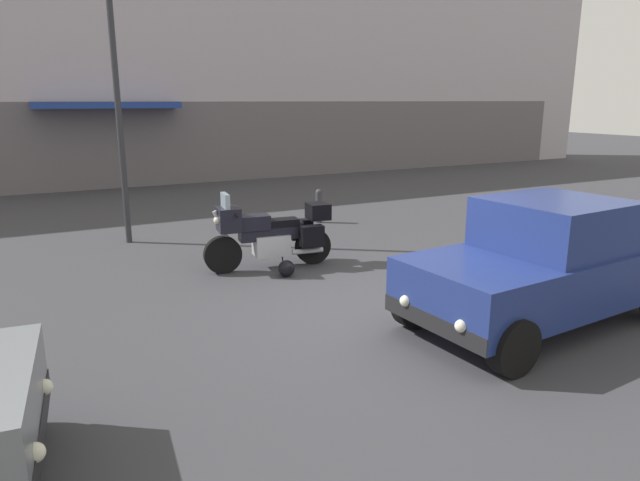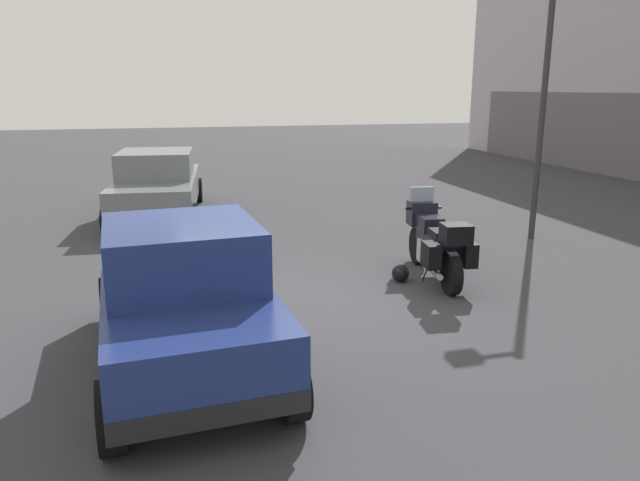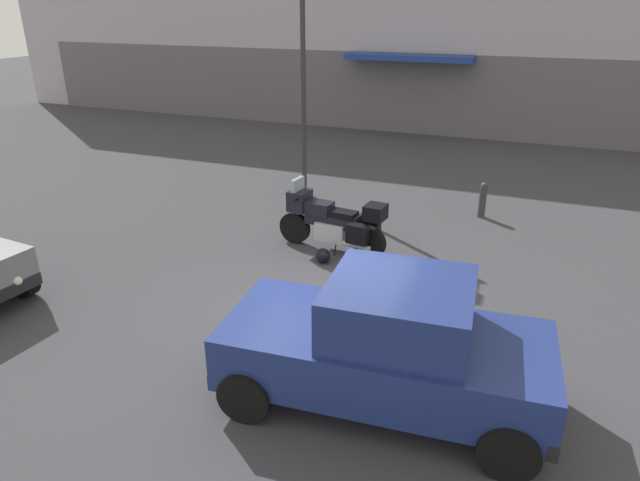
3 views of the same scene
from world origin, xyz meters
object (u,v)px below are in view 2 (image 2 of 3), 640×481
motorcycle (435,241)px  helmet (401,273)px  car_sedan_far (157,184)px  car_hatchback_near (183,296)px  streetlamp_curbside (539,82)px

motorcycle → helmet: (0.02, -0.58, -0.48)m
motorcycle → car_sedan_far: car_sedan_far is taller
motorcycle → helmet: size_ratio=8.08×
helmet → car_sedan_far: bearing=-148.5°
car_hatchback_near → car_sedan_far: 8.13m
car_sedan_far → streetlamp_curbside: bearing=65.9°
streetlamp_curbside → car_sedan_far: bearing=-119.6°
car_hatchback_near → streetlamp_curbside: (-4.06, 6.89, 2.27)m
helmet → car_hatchback_near: (2.13, -3.39, 0.67)m
helmet → streetlamp_curbside: streetlamp_curbside is taller
streetlamp_curbside → motorcycle: bearing=-56.9°
helmet → streetlamp_curbside: 4.96m
motorcycle → streetlamp_curbside: bearing=-50.3°
car_sedan_far → helmet: bearing=37.0°
car_hatchback_near → car_sedan_far: car_hatchback_near is taller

